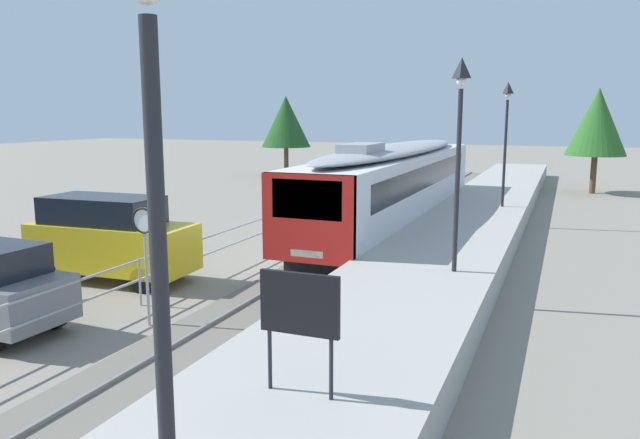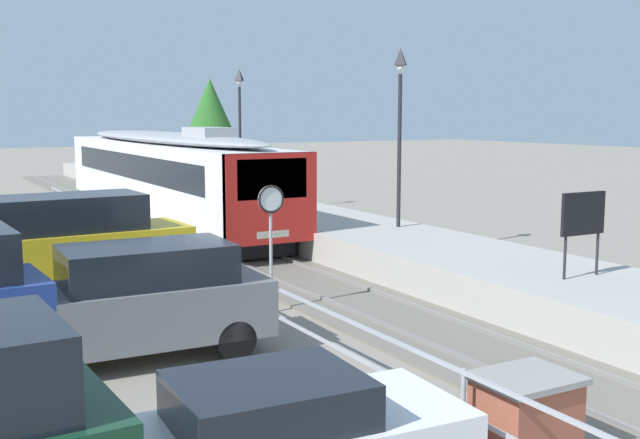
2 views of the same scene
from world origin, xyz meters
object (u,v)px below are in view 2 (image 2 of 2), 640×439
object	(u,v)px
brick_utility_cabinet	(525,418)
parked_suv_grey	(140,300)
platform_notice_board	(583,216)
parked_van_yellow	(76,248)
commuter_train	(165,171)
platform_lamp_mid_platform	(400,104)
platform_lamp_far_end	(240,107)
speed_limit_sign	(271,216)

from	to	relation	value
brick_utility_cabinet	parked_suv_grey	bearing A→B (deg)	115.30
platform_notice_board	parked_van_yellow	bearing A→B (deg)	144.20
brick_utility_cabinet	parked_suv_grey	xyz separation A→B (m)	(-3.00, 6.35, 0.49)
platform_notice_board	brick_utility_cabinet	distance (m)	7.58
commuter_train	platform_lamp_mid_platform	distance (m)	10.83
platform_lamp_mid_platform	brick_utility_cabinet	size ratio (longest dim) A/B	4.42
commuter_train	parked_suv_grey	world-z (taller)	commuter_train
platform_lamp_far_end	parked_van_yellow	bearing A→B (deg)	-126.19
platform_notice_board	brick_utility_cabinet	world-z (taller)	platform_notice_board
platform_lamp_far_end	parked_suv_grey	xyz separation A→B (m)	(-9.73, -18.12, -3.56)
parked_van_yellow	brick_utility_cabinet	bearing A→B (deg)	-74.10
platform_lamp_mid_platform	platform_lamp_far_end	size ratio (longest dim) A/B	1.00
speed_limit_sign	parked_suv_grey	world-z (taller)	speed_limit_sign
platform_lamp_mid_platform	platform_lamp_far_end	distance (m)	12.10
platform_lamp_far_end	parked_van_yellow	world-z (taller)	platform_lamp_far_end
parked_van_yellow	platform_notice_board	bearing A→B (deg)	-35.80
commuter_train	platform_notice_board	xyz separation A→B (m)	(3.34, -17.56, 0.04)
brick_utility_cabinet	parked_van_yellow	bearing A→B (deg)	105.90
speed_limit_sign	platform_lamp_mid_platform	bearing A→B (deg)	34.03
platform_lamp_far_end	commuter_train	bearing A→B (deg)	-149.90
speed_limit_sign	commuter_train	bearing A→B (deg)	81.26
platform_notice_board	speed_limit_sign	world-z (taller)	speed_limit_sign
parked_suv_grey	parked_van_yellow	xyz separation A→B (m)	(-0.13, 4.64, 0.23)
platform_lamp_far_end	speed_limit_sign	bearing A→B (deg)	-111.13
platform_lamp_mid_platform	parked_van_yellow	distance (m)	10.50
platform_notice_board	parked_suv_grey	size ratio (longest dim) A/B	0.39
parked_suv_grey	commuter_train	bearing A→B (deg)	70.53
speed_limit_sign	parked_suv_grey	distance (m)	3.97
platform_lamp_mid_platform	brick_utility_cabinet	bearing A→B (deg)	-118.54
platform_lamp_mid_platform	brick_utility_cabinet	xyz separation A→B (m)	(-6.73, -12.37, -4.05)
platform_lamp_mid_platform	speed_limit_sign	world-z (taller)	platform_lamp_mid_platform
platform_lamp_mid_platform	speed_limit_sign	bearing A→B (deg)	-145.97
speed_limit_sign	brick_utility_cabinet	xyz separation A→B (m)	(-0.40, -8.10, -1.55)
commuter_train	brick_utility_cabinet	bearing A→B (deg)	-96.58
platform_lamp_far_end	parked_suv_grey	distance (m)	20.87
speed_limit_sign	brick_utility_cabinet	world-z (taller)	speed_limit_sign
platform_lamp_mid_platform	speed_limit_sign	distance (m)	8.03
platform_notice_board	parked_suv_grey	world-z (taller)	platform_notice_board
platform_lamp_mid_platform	commuter_train	bearing A→B (deg)	113.37
commuter_train	parked_van_yellow	size ratio (longest dim) A/B	3.88
commuter_train	platform_notice_board	world-z (taller)	commuter_train
brick_utility_cabinet	parked_suv_grey	distance (m)	7.04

